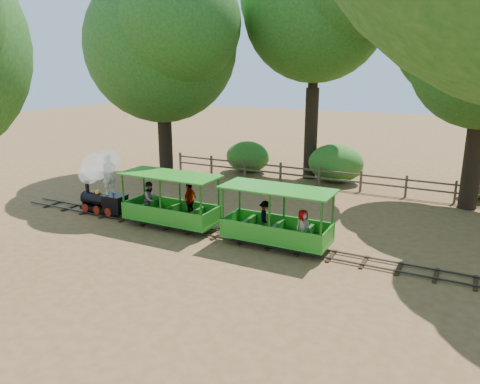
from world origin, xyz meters
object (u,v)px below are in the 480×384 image
at_px(fence, 340,177).
at_px(locomotive, 100,177).
at_px(carriage_front, 170,205).
at_px(carriage_rear, 278,225).

bearing_deg(fence, locomotive, -132.79).
height_order(locomotive, carriage_front, locomotive).
distance_m(locomotive, carriage_front, 3.39).
bearing_deg(carriage_front, fence, 63.25).
xyz_separation_m(carriage_front, fence, (4.02, 7.98, -0.24)).
relative_size(carriage_front, fence, 0.20).
bearing_deg(carriage_front, locomotive, 179.11).
relative_size(carriage_front, carriage_rear, 1.00).
relative_size(locomotive, carriage_front, 0.73).
xyz_separation_m(locomotive, carriage_front, (3.31, -0.05, -0.69)).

